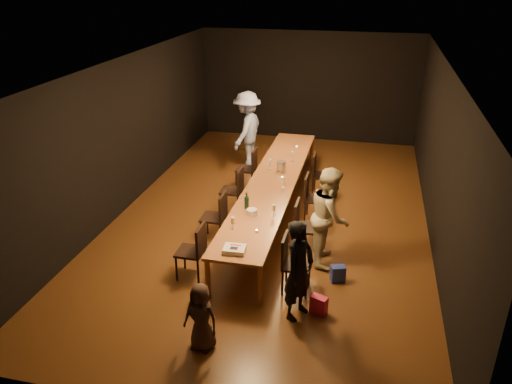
% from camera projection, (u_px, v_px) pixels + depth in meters
% --- Properties ---
extents(ground, '(10.00, 10.00, 0.00)m').
position_uv_depth(ground, '(272.00, 215.00, 10.03)').
color(ground, '#411E10').
rests_on(ground, ground).
extents(room_shell, '(6.04, 10.04, 3.02)m').
position_uv_depth(room_shell, '(274.00, 115.00, 9.17)').
color(room_shell, black).
rests_on(room_shell, ground).
extents(table, '(0.90, 6.00, 0.75)m').
position_uv_depth(table, '(273.00, 183.00, 9.74)').
color(table, brown).
rests_on(table, ground).
extents(chair_right_0, '(0.42, 0.42, 0.93)m').
position_uv_depth(chair_right_0, '(297.00, 264.00, 7.54)').
color(chair_right_0, black).
rests_on(chair_right_0, ground).
extents(chair_right_1, '(0.42, 0.42, 0.93)m').
position_uv_depth(chair_right_1, '(307.00, 227.00, 8.60)').
color(chair_right_1, black).
rests_on(chair_right_1, ground).
extents(chair_right_2, '(0.42, 0.42, 0.93)m').
position_uv_depth(chair_right_2, '(316.00, 198.00, 9.66)').
color(chair_right_2, black).
rests_on(chair_right_2, ground).
extents(chair_right_3, '(0.42, 0.42, 0.93)m').
position_uv_depth(chair_right_3, '(322.00, 175.00, 10.73)').
color(chair_right_3, black).
rests_on(chair_right_3, ground).
extents(chair_left_0, '(0.42, 0.42, 0.93)m').
position_uv_depth(chair_left_0, '(190.00, 251.00, 7.89)').
color(chair_left_0, black).
rests_on(chair_left_0, ground).
extents(chair_left_1, '(0.42, 0.42, 0.93)m').
position_uv_depth(chair_left_1, '(213.00, 217.00, 8.95)').
color(chair_left_1, black).
rests_on(chair_left_1, ground).
extents(chair_left_2, '(0.42, 0.42, 0.93)m').
position_uv_depth(chair_left_2, '(231.00, 190.00, 10.01)').
color(chair_left_2, black).
rests_on(chair_left_2, ground).
extents(chair_left_3, '(0.42, 0.42, 0.93)m').
position_uv_depth(chair_left_3, '(246.00, 168.00, 11.08)').
color(chair_left_3, black).
rests_on(chair_left_3, ground).
extents(woman_birthday, '(0.55, 0.65, 1.50)m').
position_uv_depth(woman_birthday, '(299.00, 270.00, 6.88)').
color(woman_birthday, black).
rests_on(woman_birthday, ground).
extents(woman_tan, '(0.69, 0.86, 1.68)m').
position_uv_depth(woman_tan, '(330.00, 216.00, 8.17)').
color(woman_tan, beige).
rests_on(woman_tan, ground).
extents(man_blue, '(0.88, 1.30, 1.87)m').
position_uv_depth(man_blue, '(247.00, 130.00, 12.11)').
color(man_blue, '#96ACE8').
rests_on(man_blue, ground).
extents(child, '(0.52, 0.39, 0.97)m').
position_uv_depth(child, '(201.00, 317.00, 6.38)').
color(child, '#412D24').
rests_on(child, ground).
extents(gift_bag_red, '(0.27, 0.21, 0.28)m').
position_uv_depth(gift_bag_red, '(319.00, 305.00, 7.16)').
color(gift_bag_red, '#E02152').
rests_on(gift_bag_red, ground).
extents(gift_bag_blue, '(0.26, 0.22, 0.28)m').
position_uv_depth(gift_bag_blue, '(338.00, 274.00, 7.89)').
color(gift_bag_blue, '#2439A0').
rests_on(gift_bag_blue, ground).
extents(birthday_cake, '(0.34, 0.28, 0.08)m').
position_uv_depth(birthday_cake, '(234.00, 249.00, 7.31)').
color(birthday_cake, white).
rests_on(birthday_cake, table).
extents(plate_stack, '(0.20, 0.20, 0.10)m').
position_uv_depth(plate_stack, '(252.00, 212.00, 8.39)').
color(plate_stack, silver).
rests_on(plate_stack, table).
extents(champagne_bottle, '(0.10, 0.10, 0.33)m').
position_uv_depth(champagne_bottle, '(247.00, 200.00, 8.55)').
color(champagne_bottle, black).
rests_on(champagne_bottle, table).
extents(ice_bucket, '(0.24, 0.24, 0.21)m').
position_uv_depth(ice_bucket, '(281.00, 166.00, 10.14)').
color(ice_bucket, '#B9BABE').
rests_on(ice_bucket, table).
extents(wineglass_0, '(0.06, 0.06, 0.21)m').
position_uv_depth(wineglass_0, '(233.00, 223.00, 7.91)').
color(wineglass_0, beige).
rests_on(wineglass_0, table).
extents(wineglass_1, '(0.06, 0.06, 0.21)m').
position_uv_depth(wineglass_1, '(273.00, 210.00, 8.32)').
color(wineglass_1, beige).
rests_on(wineglass_1, table).
extents(wineglass_2, '(0.06, 0.06, 0.21)m').
position_uv_depth(wineglass_2, '(246.00, 201.00, 8.65)').
color(wineglass_2, silver).
rests_on(wineglass_2, table).
extents(wineglass_3, '(0.06, 0.06, 0.21)m').
position_uv_depth(wineglass_3, '(283.00, 183.00, 9.38)').
color(wineglass_3, beige).
rests_on(wineglass_3, table).
extents(wineglass_4, '(0.06, 0.06, 0.21)m').
position_uv_depth(wineglass_4, '(270.00, 164.00, 10.27)').
color(wineglass_4, silver).
rests_on(wineglass_4, table).
extents(wineglass_5, '(0.06, 0.06, 0.21)m').
position_uv_depth(wineglass_5, '(292.00, 156.00, 10.67)').
color(wineglass_5, silver).
rests_on(wineglass_5, table).
extents(tealight_near, '(0.05, 0.05, 0.03)m').
position_uv_depth(tealight_near, '(257.00, 231.00, 7.86)').
color(tealight_near, '#B2B7B2').
rests_on(tealight_near, table).
extents(tealight_mid, '(0.05, 0.05, 0.03)m').
position_uv_depth(tealight_mid, '(282.00, 178.00, 9.83)').
color(tealight_mid, '#B2B7B2').
rests_on(tealight_mid, table).
extents(tealight_far, '(0.05, 0.05, 0.03)m').
position_uv_depth(tealight_far, '(297.00, 147.00, 11.46)').
color(tealight_far, '#B2B7B2').
rests_on(tealight_far, table).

